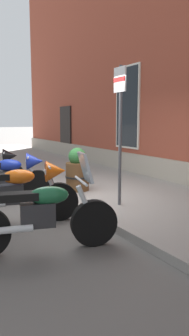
% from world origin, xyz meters
% --- Properties ---
extents(ground_plane, '(140.00, 140.00, 0.00)m').
position_xyz_m(ground_plane, '(0.00, 0.00, 0.00)').
color(ground_plane, '#565451').
extents(sidewalk, '(29.96, 3.18, 0.13)m').
position_xyz_m(sidewalk, '(0.00, 1.59, 0.06)').
color(sidewalk, gray).
rests_on(sidewalk, ground_plane).
extents(motorcycle_blue_sport, '(0.88, 1.96, 1.05)m').
position_xyz_m(motorcycle_blue_sport, '(-0.67, -0.99, 0.57)').
color(motorcycle_blue_sport, black).
rests_on(motorcycle_blue_sport, ground_plane).
extents(motorcycle_orange_sport, '(0.77, 2.15, 1.05)m').
position_xyz_m(motorcycle_orange_sport, '(0.79, -1.17, 0.57)').
color(motorcycle_orange_sport, black).
rests_on(motorcycle_orange_sport, ground_plane).
extents(motorcycle_green_touring, '(0.81, 2.04, 1.30)m').
position_xyz_m(motorcycle_green_touring, '(2.05, -1.32, 0.54)').
color(motorcycle_green_touring, black).
rests_on(motorcycle_green_touring, ground_plane).
extents(parking_sign, '(0.36, 0.07, 2.56)m').
position_xyz_m(parking_sign, '(0.98, 0.70, 1.77)').
color(parking_sign, '#4C4C51').
rests_on(parking_sign, sidewalk).
extents(barrel_planter, '(0.55, 0.55, 0.97)m').
position_xyz_m(barrel_planter, '(-0.55, 0.55, 0.56)').
color(barrel_planter, brown).
rests_on(barrel_planter, sidewalk).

